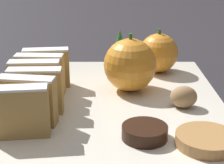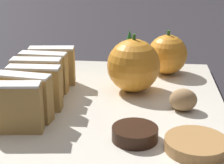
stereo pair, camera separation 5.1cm
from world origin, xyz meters
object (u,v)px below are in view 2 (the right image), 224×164
at_px(orange_far, 167,54).
at_px(chocolate_cookie, 135,134).
at_px(orange_near, 133,66).
at_px(walnut, 183,100).

bearing_deg(orange_far, chocolate_cookie, -100.09).
relative_size(orange_near, walnut, 2.39).
bearing_deg(orange_far, orange_near, -121.03).
distance_m(orange_far, walnut, 0.16).
bearing_deg(chocolate_cookie, walnut, 55.91).
height_order(orange_near, walnut, orange_near).
distance_m(orange_near, orange_far, 0.10).
bearing_deg(chocolate_cookie, orange_near, 93.77).
bearing_deg(orange_near, walnut, -43.17).
bearing_deg(chocolate_cookie, orange_far, 79.91).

